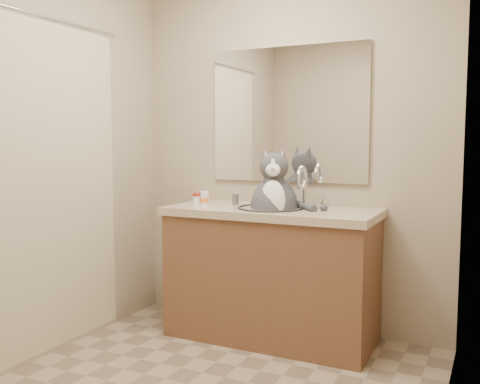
# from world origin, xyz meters

# --- Properties ---
(room) EXTENTS (2.22, 2.52, 2.42)m
(room) POSITION_xyz_m (0.00, 0.00, 1.20)
(room) COLOR gray
(room) RESTS_ON ground
(vanity) EXTENTS (1.34, 0.59, 1.12)m
(vanity) POSITION_xyz_m (0.00, 0.96, 0.44)
(vanity) COLOR brown
(vanity) RESTS_ON ground
(mirror) EXTENTS (1.10, 0.02, 0.90)m
(mirror) POSITION_xyz_m (0.00, 1.24, 1.45)
(mirror) COLOR white
(mirror) RESTS_ON room
(shower_curtain) EXTENTS (0.02, 1.30, 1.93)m
(shower_curtain) POSITION_xyz_m (-1.05, 0.10, 1.03)
(shower_curtain) COLOR beige
(shower_curtain) RESTS_ON ground
(cat) EXTENTS (0.50, 0.41, 0.60)m
(cat) POSITION_xyz_m (0.02, 0.97, 0.88)
(cat) COLOR #424247
(cat) RESTS_ON vanity
(pill_bottle_redcap) EXTENTS (0.06, 0.06, 0.08)m
(pill_bottle_redcap) POSITION_xyz_m (-0.48, 0.84, 0.89)
(pill_bottle_redcap) COLOR white
(pill_bottle_redcap) RESTS_ON vanity
(pill_bottle_orange) EXTENTS (0.08, 0.08, 0.10)m
(pill_bottle_orange) POSITION_xyz_m (-0.43, 0.86, 0.90)
(pill_bottle_orange) COLOR white
(pill_bottle_orange) RESTS_ON vanity
(grey_canister) EXTENTS (0.04, 0.04, 0.07)m
(grey_canister) POSITION_xyz_m (-0.29, 1.03, 0.88)
(grey_canister) COLOR slate
(grey_canister) RESTS_ON vanity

